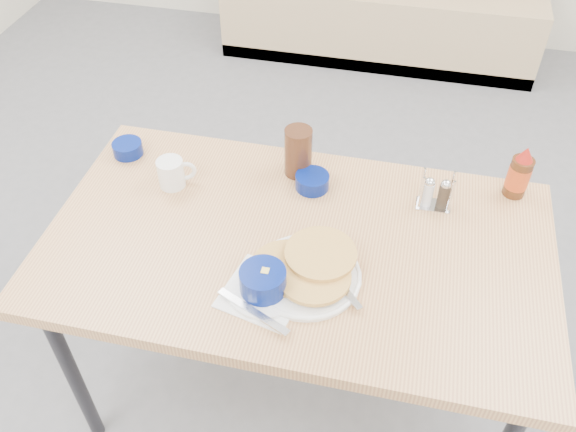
% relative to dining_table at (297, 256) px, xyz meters
% --- Properties ---
extents(dining_table, '(1.40, 0.80, 0.76)m').
position_rel_dining_table_xyz_m(dining_table, '(0.00, 0.00, 0.00)').
color(dining_table, tan).
rests_on(dining_table, ground).
extents(pancake_plate, '(0.31, 0.29, 0.05)m').
position_rel_dining_table_xyz_m(pancake_plate, '(0.05, -0.12, 0.08)').
color(pancake_plate, white).
rests_on(pancake_plate, dining_table).
extents(coffee_mug, '(0.11, 0.08, 0.09)m').
position_rel_dining_table_xyz_m(coffee_mug, '(-0.42, 0.15, 0.11)').
color(coffee_mug, white).
rests_on(coffee_mug, dining_table).
extents(grits_setting, '(0.23, 0.25, 0.08)m').
position_rel_dining_table_xyz_m(grits_setting, '(-0.05, -0.20, 0.10)').
color(grits_setting, white).
rests_on(grits_setting, dining_table).
extents(creamer_bowl, '(0.09, 0.09, 0.04)m').
position_rel_dining_table_xyz_m(creamer_bowl, '(-0.61, 0.26, 0.08)').
color(creamer_bowl, navy).
rests_on(creamer_bowl, dining_table).
extents(butter_bowl, '(0.10, 0.10, 0.05)m').
position_rel_dining_table_xyz_m(butter_bowl, '(-0.00, 0.23, 0.08)').
color(butter_bowl, navy).
rests_on(butter_bowl, dining_table).
extents(amber_tumbler, '(0.10, 0.10, 0.16)m').
position_rel_dining_table_xyz_m(amber_tumbler, '(-0.06, 0.29, 0.14)').
color(amber_tumbler, '#3E2214').
rests_on(amber_tumbler, dining_table).
extents(condiment_caddy, '(0.10, 0.06, 0.12)m').
position_rel_dining_table_xyz_m(condiment_caddy, '(0.36, 0.23, 0.10)').
color(condiment_caddy, silver).
rests_on(condiment_caddy, dining_table).
extents(syrup_bottle, '(0.07, 0.07, 0.17)m').
position_rel_dining_table_xyz_m(syrup_bottle, '(0.59, 0.34, 0.14)').
color(syrup_bottle, '#47230F').
rests_on(syrup_bottle, dining_table).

